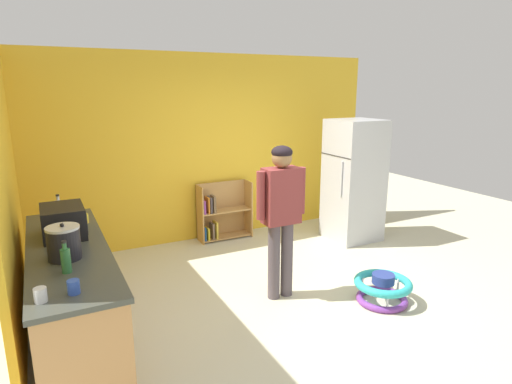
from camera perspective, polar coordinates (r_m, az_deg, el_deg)
ground_plane at (r=4.82m, az=5.45°, el=-13.84°), size 12.00×12.00×0.00m
back_wall at (r=6.41m, az=-5.54°, el=5.84°), size 5.20×0.06×2.70m
left_side_wall at (r=4.48m, az=-30.33°, el=0.57°), size 0.06×2.99×2.70m
kitchen_counter at (r=4.20m, az=-23.20°, el=-12.47°), size 0.65×2.37×0.90m
refrigerator at (r=6.48m, az=12.85°, el=1.50°), size 0.73×0.68×1.78m
bookshelf at (r=6.46m, az=-4.73°, el=-2.92°), size 0.80×0.28×0.85m
standing_person at (r=4.48m, az=3.36°, el=-2.16°), size 0.57×0.22×1.66m
baby_walker at (r=4.83m, az=16.46°, el=-12.19°), size 0.60×0.60×0.32m
microwave at (r=4.29m, az=-24.22°, el=-3.56°), size 0.37×0.48×0.28m
crock_pot at (r=3.72m, az=-24.17°, el=-6.17°), size 0.26×0.26×0.30m
banana_bunch at (r=4.75m, az=-23.77°, el=-3.32°), size 0.15×0.16×0.04m
clear_bottle at (r=4.92m, az=-24.72°, el=-1.97°), size 0.07×0.07×0.25m
green_glass_bottle at (r=3.47m, az=-23.94°, el=-8.23°), size 0.07×0.07×0.25m
blue_cup at (r=3.13m, az=-23.08°, el=-11.53°), size 0.08×0.08×0.09m
white_cup at (r=3.11m, az=-26.73°, el=-12.12°), size 0.08×0.08×0.09m
yellow_cup at (r=4.63m, az=-21.84°, el=-3.30°), size 0.08×0.08×0.09m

